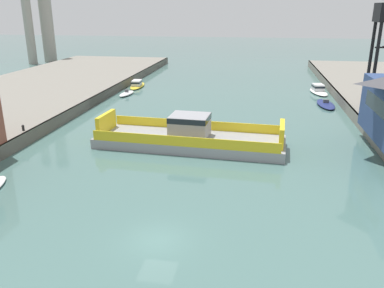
{
  "coord_description": "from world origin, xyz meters",
  "views": [
    {
      "loc": [
        6.21,
        -22.63,
        15.05
      ],
      "look_at": [
        0.0,
        14.67,
        2.0
      ],
      "focal_mm": 36.95,
      "sensor_mm": 36.0,
      "label": 1
    }
  ],
  "objects_px": {
    "chain_ferry": "(190,137)",
    "moored_boat_near_right": "(137,84)",
    "moored_boat_mid_left": "(127,94)",
    "moored_boat_mid_right": "(326,104)",
    "moored_boat_near_left": "(318,90)",
    "smokestack_distant_b": "(26,2)"
  },
  "relations": [
    {
      "from": "moored_boat_mid_right",
      "to": "smokestack_distant_b",
      "type": "distance_m",
      "value": 85.88
    },
    {
      "from": "moored_boat_near_left",
      "to": "smokestack_distant_b",
      "type": "bearing_deg",
      "value": 158.79
    },
    {
      "from": "moored_boat_near_right",
      "to": "moored_boat_near_left",
      "type": "bearing_deg",
      "value": -0.0
    },
    {
      "from": "chain_ferry",
      "to": "smokestack_distant_b",
      "type": "xyz_separation_m",
      "value": [
        -56.06,
        62.71,
        15.43
      ]
    },
    {
      "from": "moored_boat_mid_left",
      "to": "moored_boat_near_right",
      "type": "bearing_deg",
      "value": 92.93
    },
    {
      "from": "moored_boat_near_left",
      "to": "moored_boat_mid_left",
      "type": "height_order",
      "value": "moored_boat_near_left"
    },
    {
      "from": "moored_boat_near_right",
      "to": "moored_boat_mid_right",
      "type": "xyz_separation_m",
      "value": [
        34.97,
        -10.53,
        -0.27
      ]
    },
    {
      "from": "moored_boat_mid_right",
      "to": "smokestack_distant_b",
      "type": "xyz_separation_m",
      "value": [
        -74.5,
        39.51,
        16.27
      ]
    },
    {
      "from": "chain_ferry",
      "to": "smokestack_distant_b",
      "type": "distance_m",
      "value": 85.52
    },
    {
      "from": "moored_boat_mid_right",
      "to": "moored_boat_near_left",
      "type": "bearing_deg",
      "value": 88.95
    },
    {
      "from": "smokestack_distant_b",
      "to": "chain_ferry",
      "type": "bearing_deg",
      "value": -48.21
    },
    {
      "from": "moored_boat_near_right",
      "to": "moored_boat_mid_right",
      "type": "relative_size",
      "value": 1.09
    },
    {
      "from": "chain_ferry",
      "to": "smokestack_distant_b",
      "type": "relative_size",
      "value": 0.7
    },
    {
      "from": "chain_ferry",
      "to": "moored_boat_near_right",
      "type": "bearing_deg",
      "value": 116.11
    },
    {
      "from": "moored_boat_near_left",
      "to": "moored_boat_mid_right",
      "type": "distance_m",
      "value": 10.53
    },
    {
      "from": "chain_ferry",
      "to": "moored_boat_mid_left",
      "type": "xyz_separation_m",
      "value": [
        -16.14,
        25.9,
        -0.82
      ]
    },
    {
      "from": "chain_ferry",
      "to": "smokestack_distant_b",
      "type": "height_order",
      "value": "smokestack_distant_b"
    },
    {
      "from": "moored_boat_mid_left",
      "to": "moored_boat_mid_right",
      "type": "distance_m",
      "value": 34.68
    },
    {
      "from": "chain_ferry",
      "to": "moored_boat_mid_right",
      "type": "relative_size",
      "value": 2.92
    },
    {
      "from": "moored_boat_near_left",
      "to": "smokestack_distant_b",
      "type": "relative_size",
      "value": 0.25
    },
    {
      "from": "moored_boat_near_left",
      "to": "moored_boat_mid_right",
      "type": "height_order",
      "value": "moored_boat_near_left"
    },
    {
      "from": "moored_boat_mid_left",
      "to": "moored_boat_mid_right",
      "type": "height_order",
      "value": "moored_boat_mid_left"
    }
  ]
}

